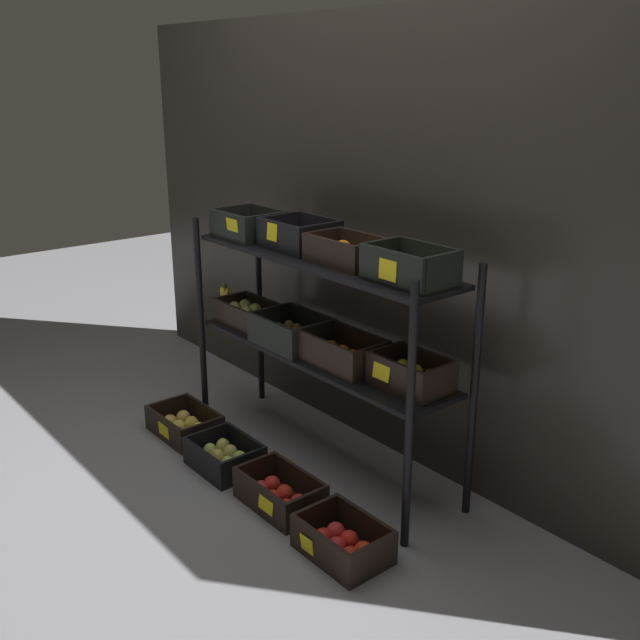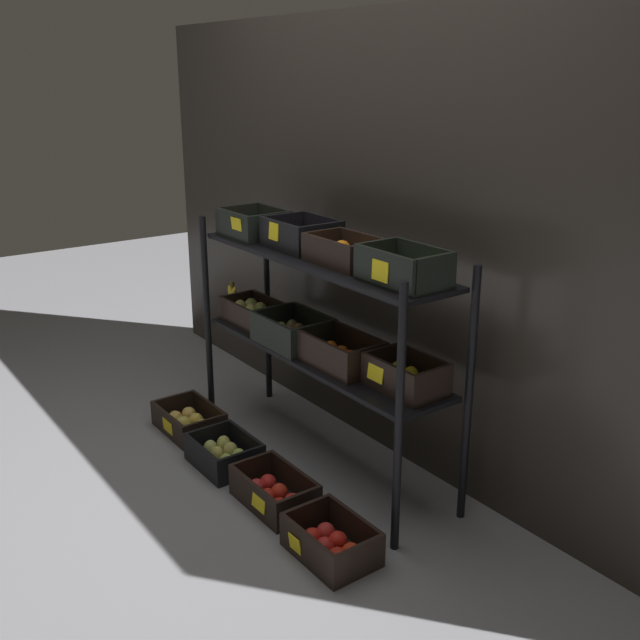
% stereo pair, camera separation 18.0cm
% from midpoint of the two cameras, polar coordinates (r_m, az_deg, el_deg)
% --- Properties ---
extents(ground_plane, '(10.00, 10.00, 0.00)m').
position_cam_midpoint_polar(ground_plane, '(3.51, -1.50, -10.58)').
color(ground_plane, gray).
extents(storefront_wall, '(3.85, 0.12, 1.98)m').
position_cam_midpoint_polar(storefront_wall, '(3.39, 3.44, 6.22)').
color(storefront_wall, '#2D2823').
rests_on(storefront_wall, ground_plane).
extents(display_rack, '(1.55, 0.39, 1.10)m').
position_cam_midpoint_polar(display_rack, '(3.23, -1.80, 1.15)').
color(display_rack, black).
rests_on(display_rack, ground_plane).
extents(crate_ground_apple_gold, '(0.37, 0.25, 0.13)m').
position_cam_midpoint_polar(crate_ground_apple_gold, '(3.78, -11.75, -7.97)').
color(crate_ground_apple_gold, black).
rests_on(crate_ground_apple_gold, ground_plane).
extents(crate_ground_pear, '(0.33, 0.25, 0.13)m').
position_cam_midpoint_polar(crate_ground_pear, '(3.45, -8.86, -10.42)').
color(crate_ground_pear, black).
rests_on(crate_ground_pear, ground_plane).
extents(crate_ground_apple_red, '(0.37, 0.23, 0.14)m').
position_cam_midpoint_polar(crate_ground_apple_red, '(3.15, -4.81, -13.30)').
color(crate_ground_apple_red, black).
rests_on(crate_ground_apple_red, ground_plane).
extents(crate_ground_right_apple_red, '(0.34, 0.24, 0.14)m').
position_cam_midpoint_polar(crate_ground_right_apple_red, '(2.87, -0.11, -16.83)').
color(crate_ground_right_apple_red, black).
rests_on(crate_ground_right_apple_red, ground_plane).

